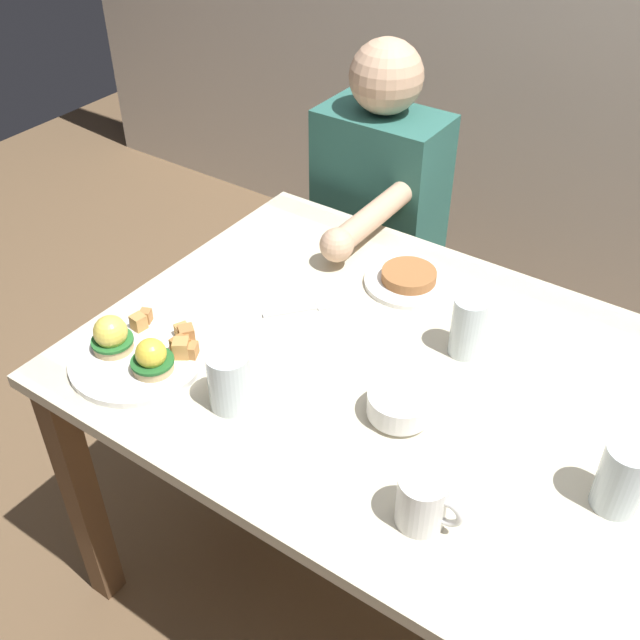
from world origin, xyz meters
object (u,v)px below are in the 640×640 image
(water_glass_near, at_px, (621,480))
(water_glass_extra, at_px, (468,330))
(water_glass_far, at_px, (230,383))
(coffee_mug, at_px, (423,500))
(fruit_bowl, at_px, (400,405))
(side_plate, at_px, (409,279))
(fork, at_px, (303,309))
(diner_person, at_px, (374,219))
(dining_table, at_px, (387,404))
(eggs_benedict_plate, at_px, (138,351))

(water_glass_near, height_order, water_glass_extra, same)
(water_glass_far, bearing_deg, coffee_mug, -4.42)
(fruit_bowl, distance_m, water_glass_far, 0.31)
(fruit_bowl, bearing_deg, side_plate, 117.00)
(fork, height_order, water_glass_far, water_glass_far)
(water_glass_far, relative_size, water_glass_extra, 0.92)
(fork, height_order, water_glass_near, water_glass_near)
(side_plate, height_order, diner_person, diner_person)
(dining_table, xyz_separation_m, fruit_bowl, (0.08, -0.11, 0.14))
(fork, xyz_separation_m, diner_person, (-0.15, 0.55, -0.09))
(water_glass_far, xyz_separation_m, water_glass_extra, (0.29, 0.38, 0.00))
(fruit_bowl, xyz_separation_m, diner_person, (-0.48, 0.71, -0.12))
(side_plate, bearing_deg, coffee_mug, -58.96)
(coffee_mug, height_order, side_plate, coffee_mug)
(water_glass_far, bearing_deg, eggs_benedict_plate, -177.40)
(coffee_mug, xyz_separation_m, side_plate, (-0.33, 0.56, -0.04))
(water_glass_near, bearing_deg, coffee_mug, -139.42)
(dining_table, relative_size, water_glass_extra, 9.25)
(dining_table, distance_m, coffee_mug, 0.40)
(dining_table, xyz_separation_m, water_glass_near, (0.47, -0.09, 0.16))
(water_glass_near, bearing_deg, fork, 169.38)
(water_glass_extra, xyz_separation_m, side_plate, (-0.21, 0.14, -0.04))
(water_glass_near, relative_size, side_plate, 0.64)
(side_plate, bearing_deg, fork, -123.12)
(eggs_benedict_plate, height_order, water_glass_near, water_glass_near)
(dining_table, bearing_deg, water_glass_far, -126.04)
(fruit_bowl, relative_size, coffee_mug, 1.08)
(dining_table, bearing_deg, water_glass_near, -10.33)
(dining_table, distance_m, diner_person, 0.72)
(eggs_benedict_plate, relative_size, coffee_mug, 2.42)
(water_glass_extra, relative_size, diner_person, 0.11)
(coffee_mug, bearing_deg, eggs_benedict_plate, 178.07)
(water_glass_extra, relative_size, side_plate, 0.65)
(water_glass_far, bearing_deg, water_glass_near, 14.85)
(eggs_benedict_plate, relative_size, water_glass_extra, 2.08)
(eggs_benedict_plate, height_order, water_glass_far, water_glass_far)
(eggs_benedict_plate, bearing_deg, side_plate, 59.67)
(diner_person, bearing_deg, water_glass_far, -76.46)
(coffee_mug, bearing_deg, fork, 144.30)
(coffee_mug, relative_size, water_glass_extra, 0.86)
(coffee_mug, xyz_separation_m, water_glass_near, (0.24, 0.21, 0.01))
(water_glass_extra, bearing_deg, eggs_benedict_plate, -143.02)
(water_glass_near, distance_m, water_glass_extra, 0.42)
(water_glass_near, bearing_deg, dining_table, 169.67)
(fruit_bowl, relative_size, side_plate, 0.60)
(eggs_benedict_plate, xyz_separation_m, water_glass_near, (0.89, 0.18, 0.03))
(coffee_mug, distance_m, diner_person, 1.10)
(side_plate, distance_m, diner_person, 0.46)
(eggs_benedict_plate, distance_m, fruit_bowl, 0.53)
(fork, height_order, water_glass_extra, water_glass_extra)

